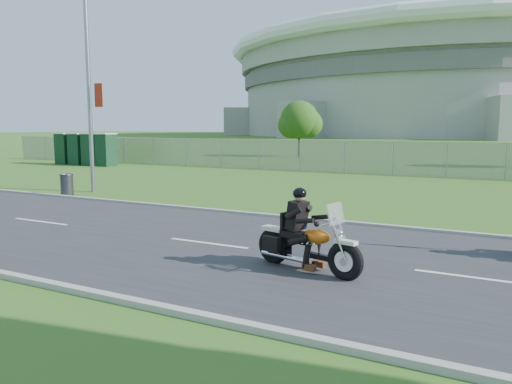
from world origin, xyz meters
The scene contains 14 objects.
ground centered at (0.00, 0.00, 0.00)m, with size 420.00×420.00×0.00m, color #33551A.
road centered at (0.00, 0.00, 0.02)m, with size 120.00×8.00×0.04m, color #28282B.
curb_north centered at (0.00, 4.05, 0.05)m, with size 120.00×0.18×0.12m, color #9E9B93.
curb_south centered at (0.00, -4.05, 0.05)m, with size 120.00×0.18×0.12m, color #9E9B93.
fence centered at (-5.00, 20.00, 1.00)m, with size 60.00×0.03×2.00m, color gray.
stadium centered at (-20.00, 170.00, 15.58)m, with size 140.40×140.40×29.20m.
streetlight centered at (-11.98, 6.22, 5.64)m, with size 0.90×2.46×10.00m.
porta_toilet_a centered at (-22.00, 17.00, 1.15)m, with size 1.10×1.10×2.30m, color #10321B.
porta_toilet_b centered at (-23.40, 17.00, 1.15)m, with size 1.10×1.10×2.30m, color #10321B.
porta_toilet_c centered at (-24.80, 17.00, 1.15)m, with size 1.10×1.10×2.30m, color #10321B.
porta_toilet_d centered at (-26.20, 17.00, 1.15)m, with size 1.10×1.10×2.30m, color #10321B.
tree_fence_mid centered at (-13.95, 34.04, 3.30)m, with size 3.96×3.69×5.30m.
motorcycle_lead centered at (0.96, -0.99, 0.53)m, with size 2.48×1.01×1.69m.
trash_can centered at (-11.98, 4.54, 0.44)m, with size 0.51×0.51×0.89m, color #303034.
Camera 1 is at (4.59, -9.99, 2.88)m, focal length 35.00 mm.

